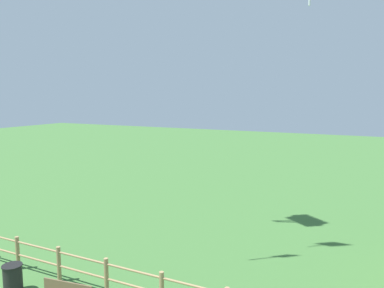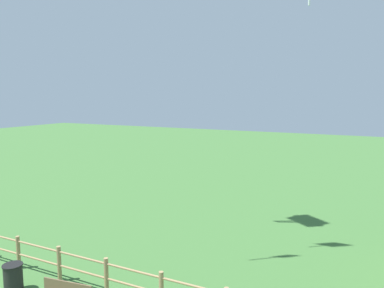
{
  "view_description": "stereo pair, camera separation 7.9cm",
  "coord_description": "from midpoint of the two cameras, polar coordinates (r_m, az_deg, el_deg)",
  "views": [
    {
      "loc": [
        5.37,
        -3.79,
        6.34
      ],
      "look_at": [
        0.0,
        7.05,
        4.76
      ],
      "focal_mm": 35.0,
      "sensor_mm": 36.0,
      "label": 1
    },
    {
      "loc": [
        5.44,
        -3.75,
        6.34
      ],
      "look_at": [
        0.0,
        7.05,
        4.76
      ],
      "focal_mm": 35.0,
      "sensor_mm": 36.0,
      "label": 2
    }
  ],
  "objects": [
    {
      "name": "trash_bin",
      "position": [
        14.08,
        -25.43,
        -17.95
      ],
      "size": [
        0.64,
        0.64,
        0.92
      ],
      "color": "black",
      "rests_on": "ground_plane"
    }
  ]
}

